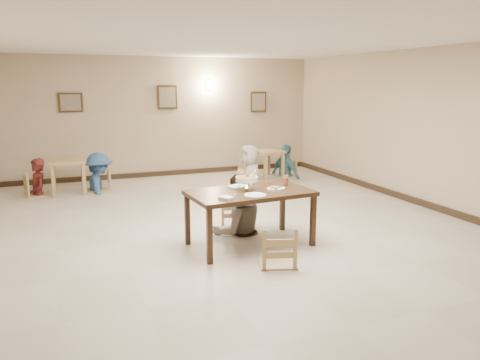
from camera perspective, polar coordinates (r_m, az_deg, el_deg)
name	(u,v)px	position (r m, az deg, el deg)	size (l,w,h in m)	color
floor	(232,230)	(7.62, -0.95, -6.11)	(10.00, 10.00, 0.00)	#BFB19F
ceiling	(232,38)	(7.30, -1.03, 16.95)	(10.00, 10.00, 0.00)	silver
wall_back	(164,117)	(12.11, -9.29, 7.56)	(10.00, 10.00, 0.00)	tan
wall_right	(433,129)	(9.46, 22.49, 5.75)	(10.00, 10.00, 0.00)	tan
baseboard_back	(166,173)	(12.26, -9.05, 0.82)	(8.00, 0.06, 0.12)	black
baseboard_right	(426,204)	(9.67, 21.71, -2.75)	(0.06, 10.00, 0.12)	black
picture_a	(71,103)	(11.78, -19.95, 8.87)	(0.55, 0.04, 0.45)	#352611
picture_b	(167,97)	(12.06, -8.86, 9.94)	(0.50, 0.04, 0.60)	#352611
picture_c	(258,102)	(12.84, 2.27, 9.49)	(0.45, 0.04, 0.55)	#352611
wall_sconce	(209,85)	(12.35, -3.82, 11.48)	(0.16, 0.05, 0.22)	#FFD88C
main_table	(250,196)	(6.74, 1.22, -2.02)	(1.81, 1.11, 0.81)	#352111
chair_far	(236,203)	(7.50, -0.55, -2.76)	(0.43, 0.43, 0.92)	tan
chair_near	(278,227)	(6.10, 4.62, -5.76)	(0.47, 0.47, 1.01)	tan
main_diner	(238,174)	(7.31, -0.30, 0.72)	(0.91, 0.71, 1.88)	gray
curry_warmer	(247,179)	(6.71, 0.83, 0.11)	(0.36, 0.32, 0.29)	silver
rice_plate_far	(238,186)	(6.96, -0.25, -0.76)	(0.30, 0.30, 0.07)	white
rice_plate_near	(255,195)	(6.40, 1.87, -1.86)	(0.30, 0.30, 0.07)	white
fried_plate	(276,188)	(6.82, 4.41, -1.00)	(0.28, 0.28, 0.06)	white
chili_dish	(231,195)	(6.43, -1.06, -1.82)	(0.11, 0.11, 0.02)	white
napkin_cutlery	(226,198)	(6.25, -1.67, -2.17)	(0.24, 0.28, 0.03)	white
drink_glass	(285,181)	(7.09, 5.55, -0.08)	(0.08, 0.08, 0.16)	white
bg_table_left	(68,166)	(10.72, -20.25, 1.61)	(0.74, 0.74, 0.73)	tan
bg_table_right	(267,156)	(11.79, 3.33, 2.94)	(0.84, 0.84, 0.68)	tan
bg_chair_ll	(37,172)	(10.74, -23.55, 0.94)	(0.48, 0.48, 1.03)	tan
bg_chair_lr	(98,168)	(10.75, -16.89, 1.41)	(0.48, 0.48, 1.03)	tan
bg_chair_rl	(249,161)	(11.54, 1.14, 2.33)	(0.44, 0.44, 0.93)	tan
bg_chair_rr	(286,159)	(11.99, 5.62, 2.56)	(0.42, 0.42, 0.90)	tan
bg_diner_a	(35,158)	(10.69, -23.67, 2.42)	(0.58, 0.38, 1.59)	#511917
bg_diner_b	(97,153)	(10.70, -17.00, 3.20)	(1.10, 0.63, 1.70)	#365E8D
bg_diner_c	(249,145)	(11.49, 1.14, 4.27)	(0.84, 0.54, 1.71)	silver
bg_diner_d	(286,144)	(11.94, 5.66, 4.34)	(0.97, 0.40, 1.65)	teal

